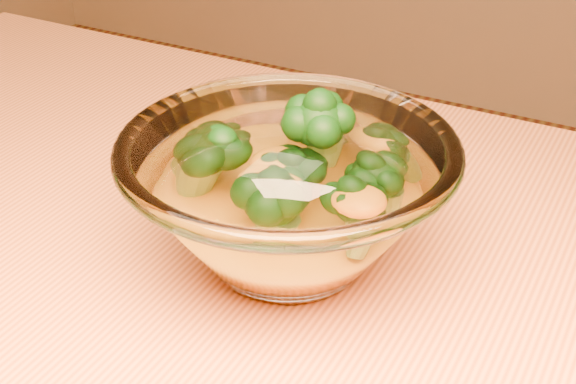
% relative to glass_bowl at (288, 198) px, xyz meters
% --- Properties ---
extents(glass_bowl, '(0.22, 0.22, 0.10)m').
position_rel_glass_bowl_xyz_m(glass_bowl, '(0.00, 0.00, 0.00)').
color(glass_bowl, white).
rests_on(glass_bowl, table).
extents(cheese_sauce, '(0.13, 0.13, 0.04)m').
position_rel_glass_bowl_xyz_m(cheese_sauce, '(0.00, 0.00, -0.02)').
color(cheese_sauce, '#F2AC14').
rests_on(cheese_sauce, glass_bowl).
extents(broccoli_heap, '(0.15, 0.14, 0.09)m').
position_rel_glass_bowl_xyz_m(broccoli_heap, '(0.00, 0.01, 0.02)').
color(broccoli_heap, black).
rests_on(broccoli_heap, cheese_sauce).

